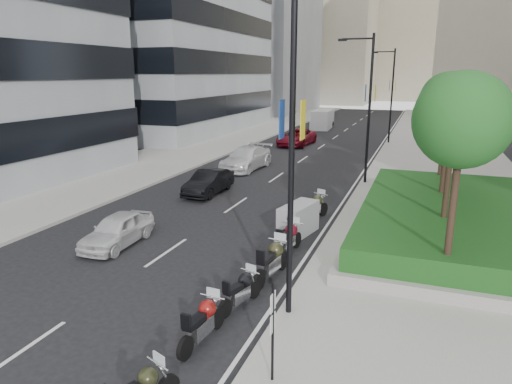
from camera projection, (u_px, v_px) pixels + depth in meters
The scene contains 29 objects.
ground at pixel (141, 307), 13.61m from camera, with size 160.00×160.00×0.00m, color black.
sidewalk_right at pixel (441, 156), 37.81m from camera, with size 10.00×100.00×0.15m, color #9E9B93.
sidewalk_left at pixel (212, 143), 44.84m from camera, with size 8.00×100.00×0.15m, color #9E9B93.
lane_edge at pixel (375, 153), 39.60m from camera, with size 0.12×100.00×0.01m, color silver.
lane_centre at pixel (317, 150), 41.34m from camera, with size 0.12×100.00×0.01m, color silver.
building_grey_far at pixel (246, 25), 81.39m from camera, with size 22.00×26.00×30.00m, color gray.
building_cream_left at pixel (317, 28), 106.11m from camera, with size 26.00×24.00×34.00m, color #B7AD93.
building_cream_centre at pixel (411, 24), 117.06m from camera, with size 30.00×24.00×38.00m, color #B7AD93.
planter at pixel (478, 230), 19.25m from camera, with size 10.00×14.00×0.40m, color #9B9790.
hedge at pixel (480, 216), 19.10m from camera, with size 9.40×13.40×0.80m, color #134518.
tree_0 at pixel (462, 121), 13.02m from camera, with size 2.80×2.80×6.30m.
tree_1 at pixel (455, 111), 16.66m from camera, with size 2.80×2.80×6.30m.
tree_2 at pixel (451, 104), 20.29m from camera, with size 2.80×2.80×6.30m.
tree_3 at pixel (447, 99), 23.92m from camera, with size 2.80×2.80×6.30m.
lamp_post_0 at pixel (286, 140), 11.85m from camera, with size 2.34×0.45×9.00m.
lamp_post_1 at pixel (367, 102), 27.28m from camera, with size 2.34×0.45×9.00m.
lamp_post_2 at pixel (390, 91), 43.62m from camera, with size 2.34×0.45×9.00m.
parking_sign at pixel (273, 327), 9.82m from camera, with size 0.06×0.32×2.50m.
motorcycle_1 at pixel (203, 322), 11.69m from camera, with size 0.72×2.17×1.08m.
motorcycle_2 at pixel (241, 290), 13.47m from camera, with size 0.77×1.97×1.00m.
motorcycle_3 at pixel (272, 260), 15.32m from camera, with size 0.81×2.44×1.22m.
motorcycle_4 at pixel (288, 239), 17.42m from camera, with size 0.76×2.28×1.14m.
motorcycle_5 at pixel (298, 220), 19.47m from camera, with size 1.37×2.40×1.37m.
motorcycle_6 at pixel (314, 207), 21.53m from camera, with size 1.05×2.25×1.17m.
car_a at pixel (117, 230), 18.34m from camera, with size 1.52×3.79×1.29m, color silver.
car_b at pixel (209, 182), 26.15m from camera, with size 1.45×4.17×1.37m, color black.
car_c at pixel (246, 158), 32.89m from camera, with size 2.23×5.49×1.59m, color silver.
car_d at pixel (296, 137), 43.76m from camera, with size 2.59×5.61×1.56m, color maroon.
delivery_van at pixel (322, 120), 56.68m from camera, with size 2.37×5.60×2.31m.
Camera 1 is at (7.49, -10.35, 6.76)m, focal length 32.00 mm.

